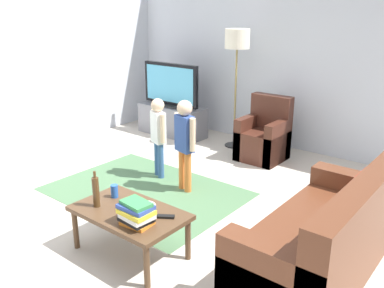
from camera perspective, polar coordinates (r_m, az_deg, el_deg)
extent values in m
plane|color=beige|center=(4.41, -4.98, -9.99)|extent=(7.80, 7.80, 0.00)
cube|color=silver|center=(6.42, 13.87, 11.31)|extent=(6.00, 0.12, 2.70)
cube|color=#4C724C|center=(4.98, -6.43, -6.47)|extent=(2.20, 1.60, 0.01)
cube|color=slate|center=(7.04, -2.75, 3.28)|extent=(1.20, 0.44, 0.50)
cube|color=black|center=(7.04, -3.00, 2.02)|extent=(1.10, 0.32, 0.03)
cube|color=black|center=(6.96, -2.89, 5.35)|extent=(0.44, 0.28, 0.03)
cube|color=black|center=(6.88, -2.94, 8.23)|extent=(1.10, 0.07, 0.68)
cube|color=#59B2D8|center=(6.86, -3.15, 8.19)|extent=(1.00, 0.01, 0.58)
cube|color=brown|center=(3.67, 16.88, -13.31)|extent=(0.80, 1.80, 0.42)
cube|color=brown|center=(3.49, 21.84, -11.53)|extent=(0.20, 1.80, 0.86)
cube|color=brown|center=(3.01, 10.82, -18.57)|extent=(0.80, 0.20, 0.60)
cube|color=brown|center=(4.31, 21.15, -7.51)|extent=(0.80, 0.20, 0.60)
cube|color=#B22823|center=(3.95, 22.48, -5.94)|extent=(0.10, 0.32, 0.32)
cube|color=#472319|center=(5.97, 9.61, -0.18)|extent=(0.60, 0.60, 0.42)
cube|color=#472319|center=(6.08, 10.76, 2.48)|extent=(0.60, 0.16, 0.90)
cube|color=#472319|center=(6.06, 7.69, 1.08)|extent=(0.12, 0.60, 0.60)
cube|color=#472319|center=(5.84, 11.70, 0.18)|extent=(0.12, 0.60, 0.60)
cylinder|color=#262626|center=(6.55, 5.75, -0.16)|extent=(0.28, 0.28, 0.02)
cylinder|color=#99844C|center=(6.35, 5.97, 6.26)|extent=(0.03, 0.03, 1.50)
cylinder|color=silver|center=(6.22, 6.25, 14.20)|extent=(0.36, 0.36, 0.28)
cylinder|color=#33598C|center=(5.35, -4.78, -1.95)|extent=(0.08, 0.08, 0.46)
cylinder|color=#33598C|center=(5.26, -4.31, -2.33)|extent=(0.08, 0.08, 0.46)
cube|color=white|center=(5.17, -4.67, 2.31)|extent=(0.25, 0.20, 0.40)
sphere|color=beige|center=(5.10, -4.75, 5.34)|extent=(0.17, 0.17, 0.17)
cylinder|color=beige|center=(5.29, -5.28, 2.90)|extent=(0.06, 0.06, 0.36)
cylinder|color=beige|center=(5.04, -4.04, 2.14)|extent=(0.06, 0.06, 0.36)
cylinder|color=orange|center=(4.94, -1.37, -3.48)|extent=(0.08, 0.08, 0.49)
cylinder|color=orange|center=(4.85, -0.57, -3.90)|extent=(0.08, 0.08, 0.49)
cube|color=#2D478C|center=(4.74, -1.01, 1.45)|extent=(0.26, 0.18, 0.42)
sphere|color=beige|center=(4.66, -1.03, 4.97)|extent=(0.18, 0.18, 0.18)
cylinder|color=beige|center=(4.86, -2.04, 2.11)|extent=(0.07, 0.07, 0.38)
cylinder|color=beige|center=(4.62, 0.08, 1.26)|extent=(0.07, 0.07, 0.38)
cube|color=#513823|center=(3.67, -8.62, -9.32)|extent=(1.00, 0.60, 0.04)
cylinder|color=#513823|center=(3.95, -15.72, -11.17)|extent=(0.05, 0.05, 0.38)
cylinder|color=#513823|center=(3.35, -6.24, -16.40)|extent=(0.05, 0.05, 0.38)
cylinder|color=#513823|center=(4.21, -10.18, -8.76)|extent=(0.05, 0.05, 0.38)
cylinder|color=#513823|center=(3.65, -0.56, -12.98)|extent=(0.05, 0.05, 0.38)
cube|color=orange|center=(3.43, -7.55, -10.69)|extent=(0.25, 0.20, 0.03)
cube|color=black|center=(3.42, -7.67, -10.19)|extent=(0.26, 0.21, 0.03)
cube|color=white|center=(3.39, -7.57, -9.82)|extent=(0.26, 0.22, 0.03)
cube|color=yellow|center=(3.38, -7.67, -9.21)|extent=(0.28, 0.21, 0.04)
cube|color=#334CA5|center=(3.38, -7.74, -8.56)|extent=(0.27, 0.19, 0.03)
cube|color=#388C4C|center=(3.36, -7.68, -8.09)|extent=(0.26, 0.19, 0.03)
cylinder|color=#4C3319|center=(3.72, -13.05, -6.48)|extent=(0.06, 0.06, 0.27)
cylinder|color=#4C3319|center=(3.66, -13.23, -4.12)|extent=(0.02, 0.02, 0.06)
cube|color=black|center=(3.51, -3.82, -9.92)|extent=(0.17, 0.13, 0.02)
cylinder|color=#2659B2|center=(3.89, -10.61, -6.39)|extent=(0.07, 0.07, 0.12)
cylinder|color=white|center=(3.69, -6.73, -8.53)|extent=(0.22, 0.22, 0.02)
cube|color=silver|center=(3.67, -6.51, -8.47)|extent=(0.13, 0.10, 0.01)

